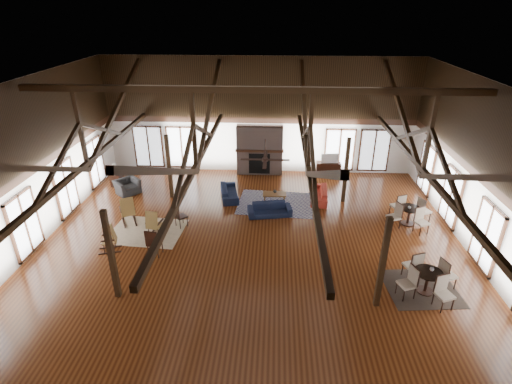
# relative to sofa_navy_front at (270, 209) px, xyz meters

# --- Properties ---
(floor) EXTENTS (16.00, 16.00, 0.00)m
(floor) POSITION_rel_sofa_navy_front_xyz_m (-0.64, -1.98, -0.27)
(floor) COLOR brown
(floor) RESTS_ON ground
(ceiling) EXTENTS (16.00, 14.00, 0.02)m
(ceiling) POSITION_rel_sofa_navy_front_xyz_m (-0.64, -1.98, 5.73)
(ceiling) COLOR black
(ceiling) RESTS_ON wall_back
(wall_back) EXTENTS (16.00, 0.02, 6.00)m
(wall_back) POSITION_rel_sofa_navy_front_xyz_m (-0.64, 5.02, 2.73)
(wall_back) COLOR silver
(wall_back) RESTS_ON floor
(wall_front) EXTENTS (16.00, 0.02, 6.00)m
(wall_front) POSITION_rel_sofa_navy_front_xyz_m (-0.64, -8.98, 2.73)
(wall_front) COLOR silver
(wall_front) RESTS_ON floor
(wall_left) EXTENTS (0.02, 14.00, 6.00)m
(wall_left) POSITION_rel_sofa_navy_front_xyz_m (-8.64, -1.98, 2.73)
(wall_left) COLOR silver
(wall_left) RESTS_ON floor
(wall_right) EXTENTS (0.02, 14.00, 6.00)m
(wall_right) POSITION_rel_sofa_navy_front_xyz_m (7.36, -1.98, 2.73)
(wall_right) COLOR silver
(wall_right) RESTS_ON floor
(roof_truss) EXTENTS (15.60, 14.07, 3.14)m
(roof_truss) POSITION_rel_sofa_navy_front_xyz_m (-0.64, -1.98, 3.76)
(roof_truss) COLOR black
(roof_truss) RESTS_ON wall_back
(post_grid) EXTENTS (8.16, 7.16, 3.05)m
(post_grid) POSITION_rel_sofa_navy_front_xyz_m (-0.64, -1.98, 1.25)
(post_grid) COLOR black
(post_grid) RESTS_ON floor
(fireplace) EXTENTS (2.50, 0.69, 2.60)m
(fireplace) POSITION_rel_sofa_navy_front_xyz_m (-0.64, 4.69, 1.02)
(fireplace) COLOR #77625A
(fireplace) RESTS_ON floor
(ceiling_fan) EXTENTS (1.60, 1.60, 0.75)m
(ceiling_fan) POSITION_rel_sofa_navy_front_xyz_m (-0.14, -2.98, 3.46)
(ceiling_fan) COLOR black
(ceiling_fan) RESTS_ON roof_truss
(sofa_navy_front) EXTENTS (1.97, 1.05, 0.55)m
(sofa_navy_front) POSITION_rel_sofa_navy_front_xyz_m (0.00, 0.00, 0.00)
(sofa_navy_front) COLOR #121932
(sofa_navy_front) RESTS_ON floor
(sofa_navy_left) EXTENTS (1.96, 1.07, 0.54)m
(sofa_navy_left) POSITION_rel_sofa_navy_front_xyz_m (-1.93, 1.64, -0.00)
(sofa_navy_left) COLOR #121A33
(sofa_navy_left) RESTS_ON floor
(sofa_orange) EXTENTS (1.95, 0.89, 0.56)m
(sofa_orange) POSITION_rel_sofa_navy_front_xyz_m (2.25, 1.64, 0.00)
(sofa_orange) COLOR #A22B1F
(sofa_orange) RESTS_ON floor
(coffee_table) EXTENTS (1.07, 0.54, 0.41)m
(coffee_table) POSITION_rel_sofa_navy_front_xyz_m (0.20, 1.31, 0.08)
(coffee_table) COLOR brown
(coffee_table) RESTS_ON floor
(vase) EXTENTS (0.20, 0.20, 0.17)m
(vase) POSITION_rel_sofa_navy_front_xyz_m (0.21, 1.40, 0.22)
(vase) COLOR #B2B2B2
(vase) RESTS_ON coffee_table
(armchair) EXTENTS (1.39, 1.39, 0.68)m
(armchair) POSITION_rel_sofa_navy_front_xyz_m (-6.87, 1.85, 0.07)
(armchair) COLOR #29292B
(armchair) RESTS_ON floor
(side_table_lamp) EXTENTS (0.48, 0.48, 1.23)m
(side_table_lamp) POSITION_rel_sofa_navy_front_xyz_m (-7.71, 2.67, 0.19)
(side_table_lamp) COLOR black
(side_table_lamp) RESTS_ON floor
(rocking_chair_a) EXTENTS (0.88, 1.07, 1.22)m
(rocking_chair_a) POSITION_rel_sofa_navy_front_xyz_m (-5.82, -1.02, 0.30)
(rocking_chair_a) COLOR olive
(rocking_chair_a) RESTS_ON floor
(rocking_chair_b) EXTENTS (0.60, 0.94, 1.12)m
(rocking_chair_b) POSITION_rel_sofa_navy_front_xyz_m (-4.49, -1.94, 0.26)
(rocking_chair_b) COLOR olive
(rocking_chair_b) RESTS_ON floor
(rocking_chair_c) EXTENTS (0.89, 0.63, 1.04)m
(rocking_chair_c) POSITION_rel_sofa_navy_front_xyz_m (-5.76, -3.00, 0.22)
(rocking_chair_c) COLOR olive
(rocking_chair_c) RESTS_ON floor
(side_chair_a) EXTENTS (0.60, 0.60, 1.01)m
(side_chair_a) POSITION_rel_sofa_navy_front_xyz_m (-3.66, -1.19, 0.31)
(side_chair_a) COLOR black
(side_chair_a) RESTS_ON floor
(side_chair_b) EXTENTS (0.53, 0.53, 1.10)m
(side_chair_b) POSITION_rel_sofa_navy_front_xyz_m (-4.10, -3.30, 0.37)
(side_chair_b) COLOR black
(side_chair_b) RESTS_ON floor
(cafe_table_near) EXTENTS (2.06, 2.06, 1.06)m
(cafe_table_near) POSITION_rel_sofa_navy_front_xyz_m (5.05, -4.79, 0.26)
(cafe_table_near) COLOR black
(cafe_table_near) RESTS_ON floor
(cafe_table_far) EXTENTS (2.03, 2.03, 1.05)m
(cafe_table_far) POSITION_rel_sofa_navy_front_xyz_m (5.74, -0.46, 0.25)
(cafe_table_far) COLOR black
(cafe_table_far) RESTS_ON floor
(cup_near) EXTENTS (0.15, 0.15, 0.10)m
(cup_near) POSITION_rel_sofa_navy_front_xyz_m (5.15, -4.72, 0.54)
(cup_near) COLOR #B2B2B2
(cup_near) RESTS_ON cafe_table_near
(cup_far) EXTENTS (0.14, 0.14, 0.09)m
(cup_far) POSITION_rel_sofa_navy_front_xyz_m (5.68, -0.53, 0.53)
(cup_far) COLOR #B2B2B2
(cup_far) RESTS_ON cafe_table_far
(tv_console) EXTENTS (1.28, 0.48, 0.64)m
(tv_console) POSITION_rel_sofa_navy_front_xyz_m (3.03, 4.77, 0.05)
(tv_console) COLOR black
(tv_console) RESTS_ON floor
(television) EXTENTS (0.92, 0.23, 0.53)m
(television) POSITION_rel_sofa_navy_front_xyz_m (3.05, 4.77, 0.63)
(television) COLOR #B2B2B2
(television) RESTS_ON tv_console
(rug_tan) EXTENTS (3.03, 2.47, 0.01)m
(rug_tan) POSITION_rel_sofa_navy_front_xyz_m (-4.91, -1.62, -0.27)
(rug_tan) COLOR #C6AC89
(rug_tan) RESTS_ON floor
(rug_navy) EXTENTS (3.57, 2.80, 0.01)m
(rug_navy) POSITION_rel_sofa_navy_front_xyz_m (0.25, 1.11, -0.27)
(rug_navy) COLOR #1A1A49
(rug_navy) RESTS_ON floor
(rug_dark) EXTENTS (2.38, 2.20, 0.01)m
(rug_dark) POSITION_rel_sofa_navy_front_xyz_m (4.98, -4.64, -0.27)
(rug_dark) COLOR black
(rug_dark) RESTS_ON floor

